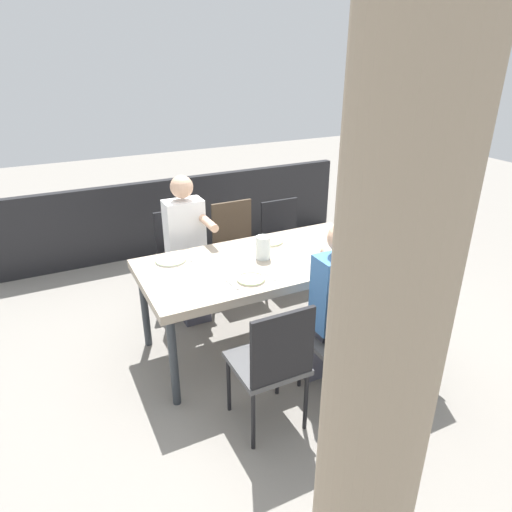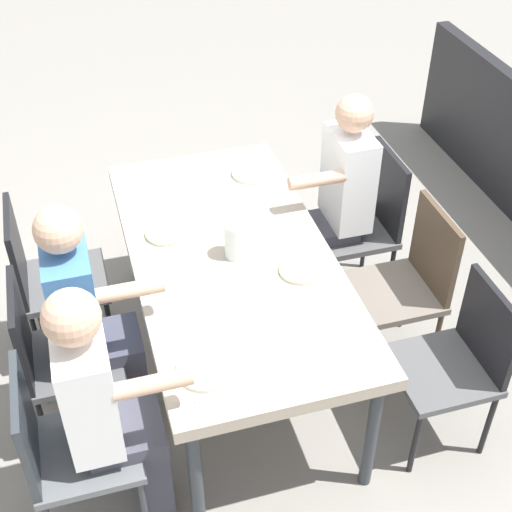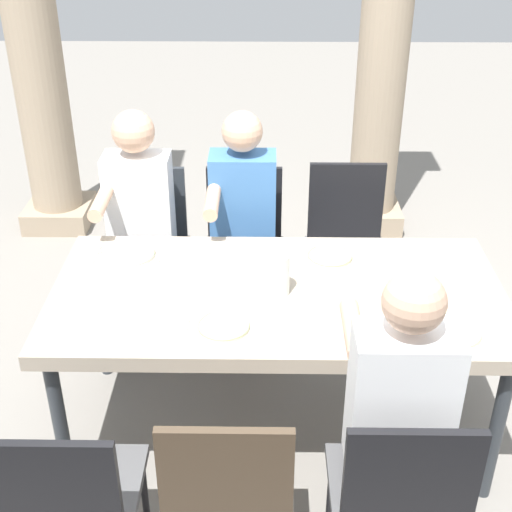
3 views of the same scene
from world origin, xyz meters
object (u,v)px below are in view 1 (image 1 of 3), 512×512
Objects in this scene: diner_man_white at (332,303)px; dining_table at (263,267)px; chair_east_north at (273,360)px; chair_east_south at (182,254)px; stone_column_centre at (381,364)px; plate_2 at (251,279)px; plate_0 at (356,256)px; chair_west_south at (284,238)px; plate_3 at (171,260)px; chair_mid_south at (237,243)px; chair_mid_north at (347,338)px; diner_guest_third at (392,285)px; diner_woman_green at (188,245)px; chair_west_north at (408,319)px; water_pitcher at (263,249)px; plate_1 at (271,242)px.

dining_table is at bearing -76.01° from diner_man_white.
chair_east_north is at bearing 19.00° from diner_man_white.
chair_east_south is at bearing -90.00° from chair_east_north.
stone_column_centre is 2.03m from plate_2.
chair_east_north is 3.71× the size of plate_0.
stone_column_centre is at bearing 71.46° from dining_table.
diner_man_white is at bearing 134.62° from plate_2.
chair_west_south is 3.63× the size of plate_3.
chair_mid_south is at bearing -106.31° from stone_column_centre.
diner_guest_third is at bearing -159.65° from chair_mid_north.
plate_2 is (0.42, -0.43, 0.08)m from diner_man_white.
diner_woman_green reaches higher than chair_west_south.
chair_east_south is at bearing -55.29° from diner_guest_third.
chair_west_north is 3.60× the size of plate_0.
water_pitcher is (-0.25, -0.30, 0.07)m from plate_2.
plate_0 and plate_1 have the same top height.
chair_mid_north reaches higher than plate_1.
diner_woman_green reaches higher than chair_mid_south.
chair_east_south reaches higher than chair_west_north.
water_pitcher reaches higher than chair_mid_south.
plate_1 is at bearing 145.25° from diner_woman_green.
stone_column_centre reaches higher than plate_0.
chair_mid_south is at bearing 179.86° from chair_east_south.
diner_man_white is 0.67m from plate_0.
stone_column_centre is at bearing 75.76° from plate_2.
chair_west_north is 2.11m from stone_column_centre.
plate_1 is (-0.93, -2.41, -0.69)m from stone_column_centre.
chair_west_north is at bearing 128.35° from dining_table.
stone_column_centre is 2.53m from plate_3.
water_pitcher is (-0.01, -0.02, 0.15)m from dining_table.
chair_mid_south is (-0.17, -0.90, -0.17)m from dining_table.
water_pitcher is (-0.41, 0.88, 0.32)m from chair_east_south.
stone_column_centre is (0.32, 2.84, 0.77)m from diner_woman_green.
plate_2 is at bearing -23.62° from diner_guest_third.
chair_mid_north is 0.31× the size of stone_column_centre.
stone_column_centre reaches higher than dining_table.
diner_man_white is (-0.57, -0.20, 0.16)m from chair_east_north.
chair_west_south is 1.22m from plate_0.
chair_east_north is (0.57, 0.00, 0.01)m from chair_mid_north.
chair_west_north is 0.97× the size of chair_east_north.
chair_mid_south is 0.71× the size of diner_guest_third.
diner_guest_third is 2.16m from stone_column_centre.
chair_east_north is at bearing 66.33° from water_pitcher.
chair_west_south reaches higher than plate_0.
plate_0 is (-1.09, -0.62, 0.24)m from chair_east_north.
stone_column_centre reaches higher than diner_guest_third.
plate_2 is at bearing 98.54° from diner_woman_green.
chair_east_north is at bearing 90.00° from chair_east_south.
chair_mid_north reaches higher than dining_table.
chair_east_south is 1.22m from plate_2.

